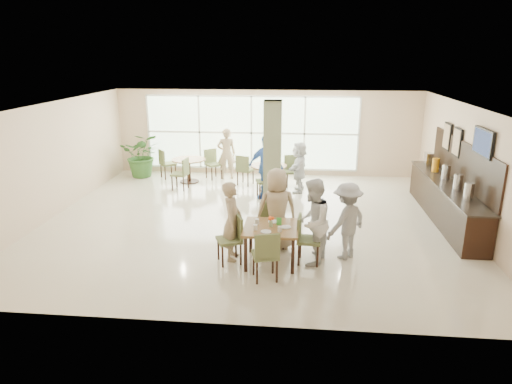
# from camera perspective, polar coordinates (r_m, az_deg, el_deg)

# --- Properties ---
(ground) EXTENTS (10.00, 10.00, 0.00)m
(ground) POSITION_cam_1_polar(r_m,az_deg,el_deg) (11.24, -0.43, -3.55)
(ground) COLOR beige
(ground) RESTS_ON ground
(room_shell) EXTENTS (10.00, 10.00, 10.00)m
(room_shell) POSITION_cam_1_polar(r_m,az_deg,el_deg) (10.76, -0.45, 4.97)
(room_shell) COLOR white
(room_shell) RESTS_ON ground
(window_bank) EXTENTS (7.00, 0.04, 7.00)m
(window_bank) POSITION_cam_1_polar(r_m,az_deg,el_deg) (15.23, -0.58, 7.40)
(window_bank) COLOR silver
(window_bank) RESTS_ON ground
(column) EXTENTS (0.45, 0.45, 2.80)m
(column) POSITION_cam_1_polar(r_m,az_deg,el_deg) (11.96, 2.07, 4.71)
(column) COLOR #6E7350
(column) RESTS_ON ground
(main_table) EXTENTS (1.04, 1.04, 0.75)m
(main_table) POSITION_cam_1_polar(r_m,az_deg,el_deg) (8.82, 1.86, -4.85)
(main_table) COLOR brown
(main_table) RESTS_ON ground
(round_table_left) EXTENTS (1.07, 1.07, 0.75)m
(round_table_left) POSITION_cam_1_polar(r_m,az_deg,el_deg) (14.56, -8.40, 3.42)
(round_table_left) COLOR brown
(round_table_left) RESTS_ON ground
(round_table_right) EXTENTS (1.09, 1.09, 0.75)m
(round_table_right) POSITION_cam_1_polar(r_m,az_deg,el_deg) (13.61, 1.59, 2.65)
(round_table_right) COLOR brown
(round_table_right) RESTS_ON ground
(chairs_main_table) EXTENTS (2.09, 1.99, 0.95)m
(chairs_main_table) POSITION_cam_1_polar(r_m,az_deg,el_deg) (8.91, 1.66, -5.96)
(chairs_main_table) COLOR #5C6939
(chairs_main_table) RESTS_ON ground
(chairs_table_left) EXTENTS (2.14, 1.88, 0.95)m
(chairs_table_left) POSITION_cam_1_polar(r_m,az_deg,el_deg) (14.62, -8.59, 3.09)
(chairs_table_left) COLOR #5C6939
(chairs_table_left) RESTS_ON ground
(chairs_table_right) EXTENTS (2.01, 1.81, 0.95)m
(chairs_table_right) POSITION_cam_1_polar(r_m,az_deg,el_deg) (13.65, 1.44, 2.27)
(chairs_table_right) COLOR #5C6939
(chairs_table_right) RESTS_ON ground
(tabletop_clutter) EXTENTS (0.71, 0.74, 0.21)m
(tabletop_clutter) POSITION_cam_1_polar(r_m,az_deg,el_deg) (8.74, 1.80, -4.05)
(tabletop_clutter) COLOR white
(tabletop_clutter) RESTS_ON main_table
(buffet_counter) EXTENTS (0.64, 4.70, 1.95)m
(buffet_counter) POSITION_cam_1_polar(r_m,az_deg,el_deg) (12.04, 22.68, -0.72)
(buffet_counter) COLOR black
(buffet_counter) RESTS_ON ground
(wall_tv) EXTENTS (0.06, 1.00, 0.58)m
(wall_tv) POSITION_cam_1_polar(r_m,az_deg,el_deg) (10.74, 26.52, 5.58)
(wall_tv) COLOR black
(wall_tv) RESTS_ON ground
(framed_art_a) EXTENTS (0.05, 0.55, 0.70)m
(framed_art_a) POSITION_cam_1_polar(r_m,az_deg,el_deg) (12.28, 23.83, 5.73)
(framed_art_a) COLOR black
(framed_art_a) RESTS_ON ground
(framed_art_b) EXTENTS (0.05, 0.55, 0.70)m
(framed_art_b) POSITION_cam_1_polar(r_m,az_deg,el_deg) (13.03, 22.78, 6.43)
(framed_art_b) COLOR black
(framed_art_b) RESTS_ON ground
(potted_plant) EXTENTS (1.53, 1.53, 1.46)m
(potted_plant) POSITION_cam_1_polar(r_m,az_deg,el_deg) (15.50, -14.01, 4.53)
(potted_plant) COLOR #316127
(potted_plant) RESTS_ON ground
(teen_left) EXTENTS (0.38, 0.58, 1.59)m
(teen_left) POSITION_cam_1_polar(r_m,az_deg,el_deg) (8.96, -2.99, -3.65)
(teen_left) COLOR tan
(teen_left) RESTS_ON ground
(teen_far) EXTENTS (0.94, 0.67, 1.73)m
(teen_far) POSITION_cam_1_polar(r_m,az_deg,el_deg) (9.40, 2.61, -2.19)
(teen_far) COLOR tan
(teen_far) RESTS_ON ground
(teen_right) EXTENTS (0.85, 0.97, 1.70)m
(teen_right) POSITION_cam_1_polar(r_m,az_deg,el_deg) (8.80, 7.08, -3.74)
(teen_right) COLOR white
(teen_right) RESTS_ON ground
(teen_standing) EXTENTS (1.12, 1.13, 1.56)m
(teen_standing) POSITION_cam_1_polar(r_m,az_deg,el_deg) (9.17, 11.27, -3.56)
(teen_standing) COLOR #9B9B9E
(teen_standing) RESTS_ON ground
(adult_a) EXTENTS (1.21, 0.98, 1.81)m
(adult_a) POSITION_cam_1_polar(r_m,az_deg,el_deg) (12.69, 1.24, 3.13)
(adult_a) COLOR #4274C8
(adult_a) RESTS_ON ground
(adult_b) EXTENTS (0.77, 1.45, 1.49)m
(adult_b) POSITION_cam_1_polar(r_m,az_deg,el_deg) (13.42, 5.40, 3.13)
(adult_b) COLOR white
(adult_b) RESTS_ON ground
(adult_standing) EXTENTS (0.67, 0.52, 1.66)m
(adult_standing) POSITION_cam_1_polar(r_m,az_deg,el_deg) (14.78, -3.71, 4.80)
(adult_standing) COLOR tan
(adult_standing) RESTS_ON ground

